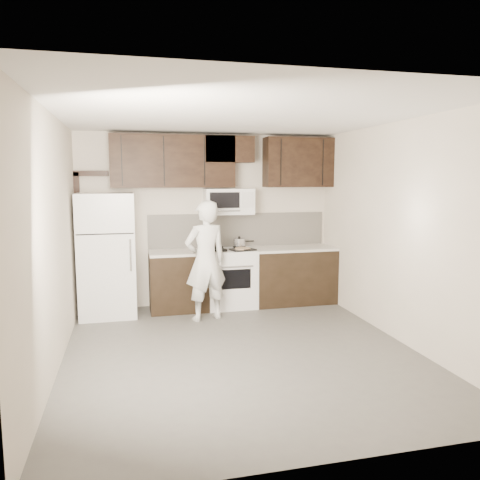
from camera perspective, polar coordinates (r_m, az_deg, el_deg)
name	(u,v)px	position (r m, az deg, el deg)	size (l,w,h in m)	color
floor	(241,351)	(5.61, 0.11, -13.43)	(4.50, 4.50, 0.00)	#53514E
back_wall	(208,220)	(7.48, -3.96, 2.45)	(4.00, 4.00, 0.00)	#BFB4A2
ceiling	(241,115)	(5.29, 0.12, 15.04)	(4.50, 4.50, 0.00)	white
counter_run	(249,277)	(7.44, 1.11, -4.53)	(2.95, 0.64, 0.91)	black
stove	(230,278)	(7.36, -1.18, -4.61)	(0.76, 0.66, 0.94)	white
backsplash	(238,230)	(7.58, -0.20, 1.25)	(2.90, 0.02, 0.54)	beige
upper_cabinets	(222,160)	(7.32, -2.16, 9.66)	(3.48, 0.35, 0.78)	black
microwave	(229,201)	(7.32, -1.40, 4.72)	(0.76, 0.42, 0.40)	white
refrigerator	(107,255)	(7.08, -15.90, -1.77)	(0.80, 0.76, 1.80)	white
door_trim	(81,230)	(7.38, -18.77, 1.21)	(0.50, 0.08, 2.12)	black
saucepan	(239,243)	(7.46, -0.08, -0.36)	(0.34, 0.20, 0.18)	silver
baking_tray	(243,250)	(7.20, 0.34, -1.18)	(0.36, 0.27, 0.02)	black
pizza	(243,248)	(7.19, 0.34, -1.04)	(0.24, 0.24, 0.02)	#C9B087
person	(206,261)	(6.63, -4.21, -2.54)	(0.62, 0.41, 1.71)	white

